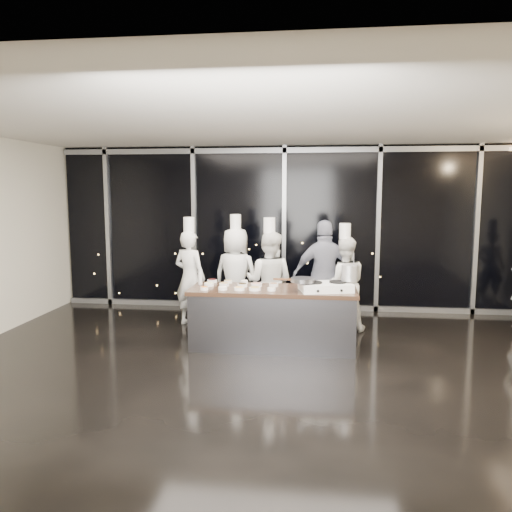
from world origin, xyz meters
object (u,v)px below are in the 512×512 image
(frying_pan, at_px, (302,280))
(chef_far_left, at_px, (190,277))
(demo_counter, at_px, (273,318))
(chef_right, at_px, (344,283))
(stock_pot, at_px, (349,273))
(guest, at_px, (325,276))
(stove, at_px, (326,287))
(chef_left, at_px, (236,275))
(chef_center, at_px, (269,281))

(frying_pan, bearing_deg, chef_far_left, 133.57)
(demo_counter, height_order, chef_right, chef_right)
(frying_pan, bearing_deg, stock_pot, 1.20)
(stock_pot, bearing_deg, frying_pan, -165.50)
(stock_pot, relative_size, guest, 0.12)
(stove, distance_m, frying_pan, 0.36)
(chef_left, relative_size, guest, 1.04)
(stock_pot, relative_size, chef_left, 0.12)
(chef_far_left, bearing_deg, stock_pot, 179.19)
(guest, bearing_deg, chef_far_left, -11.17)
(demo_counter, xyz_separation_m, stock_pot, (1.11, -0.01, 0.70))
(stove, bearing_deg, stock_pot, 2.53)
(chef_center, relative_size, chef_right, 1.05)
(chef_center, bearing_deg, chef_left, -24.79)
(demo_counter, height_order, stove, stove)
(stock_pot, height_order, chef_left, chef_left)
(demo_counter, relative_size, frying_pan, 3.97)
(stove, bearing_deg, chef_right, 61.33)
(demo_counter, xyz_separation_m, chef_center, (-0.14, 0.85, 0.39))
(chef_far_left, relative_size, chef_center, 0.99)
(chef_center, xyz_separation_m, guest, (0.92, 0.20, 0.08))
(chef_left, bearing_deg, demo_counter, 135.66)
(chef_left, bearing_deg, frying_pan, 144.14)
(stove, relative_size, chef_far_left, 0.43)
(demo_counter, relative_size, chef_left, 1.27)
(frying_pan, xyz_separation_m, chef_left, (-1.20, 1.49, -0.21))
(frying_pan, xyz_separation_m, stock_pot, (0.68, 0.18, 0.09))
(guest, bearing_deg, chef_left, -18.89)
(chef_far_left, bearing_deg, demo_counter, 166.32)
(stock_pot, bearing_deg, stove, -164.17)
(chef_far_left, distance_m, chef_center, 1.43)
(demo_counter, distance_m, stove, 0.93)
(chef_center, distance_m, chef_right, 1.25)
(chef_right, bearing_deg, stock_pot, 84.77)
(demo_counter, height_order, guest, guest)
(stove, height_order, chef_right, chef_right)
(stock_pot, height_order, chef_center, chef_center)
(chef_far_left, height_order, chef_left, chef_left)
(frying_pan, distance_m, chef_left, 1.92)
(frying_pan, height_order, chef_left, chef_left)
(frying_pan, bearing_deg, demo_counter, 143.89)
(chef_right, bearing_deg, stove, 68.54)
(chef_left, bearing_deg, stove, 152.74)
(demo_counter, distance_m, chef_right, 1.57)
(chef_right, bearing_deg, chef_left, -13.08)
(chef_far_left, relative_size, guest, 1.02)
(demo_counter, bearing_deg, guest, 53.49)
(demo_counter, relative_size, guest, 1.33)
(chef_far_left, xyz_separation_m, chef_center, (1.41, -0.25, -0.00))
(demo_counter, relative_size, chef_right, 1.36)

